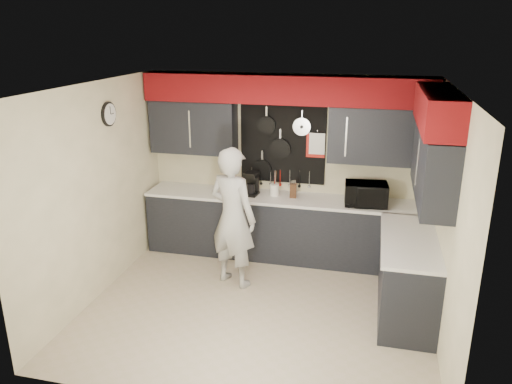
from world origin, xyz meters
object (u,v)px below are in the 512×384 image
(microwave, at_px, (366,194))
(coffee_maker, at_px, (252,183))
(knife_block, at_px, (293,191))
(utensil_crock, at_px, (274,190))
(person, at_px, (233,218))

(microwave, xyz_separation_m, coffee_maker, (-1.59, 0.07, 0.02))
(microwave, bearing_deg, knife_block, 170.19)
(knife_block, height_order, utensil_crock, knife_block)
(person, bearing_deg, microwave, -130.85)
(utensil_crock, relative_size, person, 0.09)
(utensil_crock, relative_size, coffee_maker, 0.50)
(coffee_maker, distance_m, person, 0.94)
(person, bearing_deg, coffee_maker, -69.74)
(utensil_crock, distance_m, coffee_maker, 0.34)
(microwave, relative_size, utensil_crock, 3.34)
(knife_block, distance_m, coffee_maker, 0.60)
(microwave, distance_m, person, 1.83)
(coffee_maker, xyz_separation_m, person, (-0.02, -0.92, -0.18))
(coffee_maker, height_order, person, person)
(knife_block, bearing_deg, person, -129.18)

